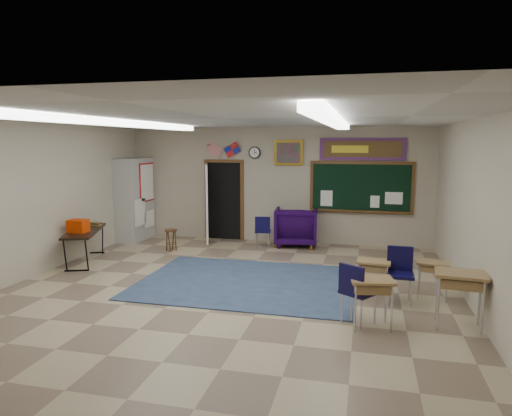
% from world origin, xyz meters
% --- Properties ---
extents(floor, '(9.00, 9.00, 0.00)m').
position_xyz_m(floor, '(0.00, 0.00, 0.00)').
color(floor, tan).
rests_on(floor, ground).
extents(back_wall, '(8.00, 0.04, 3.00)m').
position_xyz_m(back_wall, '(0.00, 4.50, 1.50)').
color(back_wall, '#B3A891').
rests_on(back_wall, floor).
extents(front_wall, '(8.00, 0.04, 3.00)m').
position_xyz_m(front_wall, '(0.00, -4.50, 1.50)').
color(front_wall, '#B3A891').
rests_on(front_wall, floor).
extents(left_wall, '(0.04, 9.00, 3.00)m').
position_xyz_m(left_wall, '(-4.00, 0.00, 1.50)').
color(left_wall, '#B3A891').
rests_on(left_wall, floor).
extents(right_wall, '(0.04, 9.00, 3.00)m').
position_xyz_m(right_wall, '(4.00, 0.00, 1.50)').
color(right_wall, '#B3A891').
rests_on(right_wall, floor).
extents(ceiling, '(8.00, 9.00, 0.04)m').
position_xyz_m(ceiling, '(0.00, 0.00, 3.00)').
color(ceiling, silver).
rests_on(ceiling, back_wall).
extents(area_rug, '(4.00, 3.00, 0.02)m').
position_xyz_m(area_rug, '(0.20, 0.80, 0.01)').
color(area_rug, '#384E6B').
rests_on(area_rug, floor).
extents(fluorescent_strips, '(3.86, 6.00, 0.10)m').
position_xyz_m(fluorescent_strips, '(0.00, 0.00, 2.94)').
color(fluorescent_strips, white).
rests_on(fluorescent_strips, ceiling).
extents(doorway, '(1.10, 0.89, 2.16)m').
position_xyz_m(doorway, '(-1.50, 4.35, 1.06)').
color(doorway, black).
rests_on(doorway, back_wall).
extents(chalkboard, '(2.55, 0.14, 1.30)m').
position_xyz_m(chalkboard, '(2.20, 4.46, 1.46)').
color(chalkboard, '#593719').
rests_on(chalkboard, back_wall).
extents(bulletin_board, '(2.10, 0.05, 0.55)m').
position_xyz_m(bulletin_board, '(2.20, 4.47, 2.45)').
color(bulletin_board, '#AD160E').
rests_on(bulletin_board, back_wall).
extents(framed_art_print, '(0.75, 0.05, 0.65)m').
position_xyz_m(framed_art_print, '(0.35, 4.47, 2.35)').
color(framed_art_print, olive).
rests_on(framed_art_print, back_wall).
extents(wall_clock, '(0.32, 0.05, 0.32)m').
position_xyz_m(wall_clock, '(-0.55, 4.47, 2.35)').
color(wall_clock, black).
rests_on(wall_clock, back_wall).
extents(wall_flags, '(1.16, 0.06, 0.70)m').
position_xyz_m(wall_flags, '(-1.40, 4.44, 2.48)').
color(wall_flags, red).
rests_on(wall_flags, back_wall).
extents(storage_cabinet, '(0.59, 1.25, 2.20)m').
position_xyz_m(storage_cabinet, '(-3.71, 3.85, 1.10)').
color(storage_cabinet, '#A8A9A4').
rests_on(storage_cabinet, floor).
extents(wingback_armchair, '(1.15, 1.18, 0.98)m').
position_xyz_m(wingback_armchair, '(0.62, 4.15, 0.49)').
color(wingback_armchair, '#190431').
rests_on(wingback_armchair, floor).
extents(student_chair_reading, '(0.47, 0.47, 0.82)m').
position_xyz_m(student_chair_reading, '(-0.14, 3.66, 0.41)').
color(student_chair_reading, black).
rests_on(student_chair_reading, floor).
extents(student_chair_desk_a, '(0.63, 0.63, 0.91)m').
position_xyz_m(student_chair_desk_a, '(2.27, -0.71, 0.45)').
color(student_chair_desk_a, black).
rests_on(student_chair_desk_a, floor).
extents(student_chair_desk_b, '(0.47, 0.47, 0.91)m').
position_xyz_m(student_chair_desk_b, '(2.90, 0.31, 0.46)').
color(student_chair_desk_b, black).
rests_on(student_chair_desk_b, floor).
extents(student_desk_front_left, '(0.58, 0.45, 0.66)m').
position_xyz_m(student_desk_front_left, '(2.49, 0.45, 0.37)').
color(student_desk_front_left, olive).
rests_on(student_desk_front_left, floor).
extents(student_desk_front_right, '(0.59, 0.48, 0.63)m').
position_xyz_m(student_desk_front_right, '(3.47, 0.71, 0.35)').
color(student_desk_front_right, olive).
rests_on(student_desk_front_right, floor).
extents(student_desk_back_left, '(0.67, 0.55, 0.72)m').
position_xyz_m(student_desk_back_left, '(2.44, -0.81, 0.40)').
color(student_desk_back_left, olive).
rests_on(student_desk_back_left, floor).
extents(student_desk_back_right, '(0.73, 0.58, 0.81)m').
position_xyz_m(student_desk_back_right, '(3.65, -0.55, 0.46)').
color(student_desk_back_right, olive).
rests_on(student_desk_back_right, floor).
extents(folding_table, '(1.14, 1.82, 0.99)m').
position_xyz_m(folding_table, '(-3.65, 1.42, 0.39)').
color(folding_table, black).
rests_on(folding_table, floor).
extents(wooden_stool, '(0.30, 0.30, 0.53)m').
position_xyz_m(wooden_stool, '(-2.23, 2.82, 0.27)').
color(wooden_stool, '#4D2C17').
rests_on(wooden_stool, floor).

